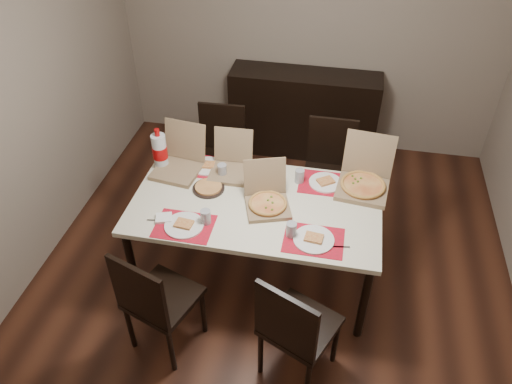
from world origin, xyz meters
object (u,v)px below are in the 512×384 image
(chair_near_right, at_px, (295,328))
(chair_far_right, at_px, (329,167))
(chair_far_left, at_px, (220,151))
(chair_near_left, at_px, (155,300))
(sideboard, at_px, (303,114))
(soda_bottle, at_px, (160,151))
(dip_bowl, at_px, (280,188))
(pizza_box_center, at_px, (267,200))
(dining_table, at_px, (256,210))

(chair_near_right, relative_size, chair_far_right, 1.00)
(chair_far_left, bearing_deg, chair_far_right, -2.83)
(chair_near_left, bearing_deg, sideboard, 76.17)
(chair_far_left, bearing_deg, sideboard, 54.44)
(chair_far_right, relative_size, soda_bottle, 2.68)
(sideboard, xyz_separation_m, chair_far_left, (-0.65, -0.91, 0.06))
(sideboard, xyz_separation_m, dip_bowl, (0.01, -1.65, 0.31))
(chair_near_right, distance_m, chair_far_right, 1.71)
(chair_near_right, bearing_deg, sideboard, 95.82)
(chair_near_left, xyz_separation_m, pizza_box_center, (0.59, 0.79, 0.29))
(chair_near_left, height_order, chair_far_left, same)
(sideboard, bearing_deg, dining_table, -94.31)
(chair_near_left, distance_m, pizza_box_center, 1.03)
(dining_table, xyz_separation_m, pizza_box_center, (0.08, -0.01, 0.12))
(chair_near_right, bearing_deg, dip_bowl, 104.58)
(dining_table, distance_m, dip_bowl, 0.25)
(chair_far_left, xyz_separation_m, pizza_box_center, (0.60, -0.93, 0.29))
(chair_far_right, height_order, pizza_box_center, pizza_box_center)
(sideboard, relative_size, chair_far_left, 1.61)
(dip_bowl, relative_size, soda_bottle, 0.30)
(chair_far_right, bearing_deg, chair_far_left, 177.17)
(soda_bottle, bearing_deg, dip_bowl, -6.18)
(sideboard, xyz_separation_m, pizza_box_center, (-0.05, -1.84, 0.35))
(dining_table, relative_size, chair_near_left, 1.94)
(chair_far_left, height_order, dip_bowl, chair_far_left)
(chair_near_left, xyz_separation_m, chair_far_left, (-0.00, 1.72, 0.00))
(chair_far_right, bearing_deg, soda_bottle, -155.82)
(dining_table, height_order, soda_bottle, soda_bottle)
(chair_near_right, bearing_deg, chair_near_left, 177.60)
(dining_table, relative_size, chair_near_right, 1.94)
(dining_table, distance_m, chair_far_right, 1.01)
(chair_near_left, relative_size, chair_near_right, 1.00)
(chair_near_left, relative_size, chair_far_left, 1.00)
(sideboard, xyz_separation_m, chair_far_right, (0.34, -0.96, 0.06))
(chair_near_left, height_order, dip_bowl, chair_near_left)
(dining_table, bearing_deg, chair_far_right, 61.21)
(chair_far_left, bearing_deg, soda_bottle, -115.77)
(dining_table, xyz_separation_m, dip_bowl, (0.14, 0.18, 0.08))
(chair_near_left, distance_m, dip_bowl, 1.21)
(dining_table, bearing_deg, soda_bottle, 160.65)
(sideboard, distance_m, dining_table, 1.85)
(dining_table, height_order, dip_bowl, dip_bowl)
(chair_near_right, height_order, chair_far_right, same)
(chair_near_right, xyz_separation_m, dip_bowl, (-0.27, 1.03, 0.25))
(chair_far_left, bearing_deg, dip_bowl, -48.20)
(chair_near_right, height_order, chair_far_left, same)
(sideboard, height_order, dip_bowl, sideboard)
(chair_near_left, xyz_separation_m, chair_near_right, (0.92, -0.04, 0.00))
(pizza_box_center, xyz_separation_m, soda_bottle, (-0.90, 0.30, 0.09))
(chair_near_right, relative_size, chair_far_left, 1.00)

